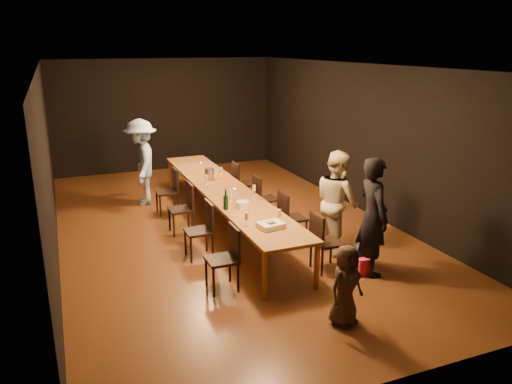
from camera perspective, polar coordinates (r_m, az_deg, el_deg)
name	(u,v)px	position (r m, az deg, el deg)	size (l,w,h in m)	color
ground	(225,226)	(9.63, -3.55, -3.93)	(10.00, 10.00, 0.00)	#401E10
room_shell	(223,118)	(9.11, -3.79, 8.39)	(6.04, 10.04, 3.02)	black
table	(224,191)	(9.41, -3.63, 0.07)	(0.90, 6.00, 0.75)	olive
chair_right_0	(327,242)	(7.74, 8.14, -5.64)	(0.42, 0.42, 0.93)	black
chair_right_1	(293,217)	(8.73, 4.22, -2.90)	(0.42, 0.42, 0.93)	black
chair_right_2	(266,198)	(9.76, 1.13, -0.72)	(0.42, 0.42, 0.93)	black
chair_right_3	(244,183)	(10.83, -1.36, 1.03)	(0.42, 0.42, 0.93)	black
chair_left_0	(222,259)	(7.10, -3.95, -7.63)	(0.42, 0.42, 0.93)	black
chair_left_1	(198,230)	(8.16, -6.59, -4.39)	(0.42, 0.42, 0.93)	black
chair_left_2	(181,209)	(9.26, -8.60, -1.89)	(0.42, 0.42, 0.93)	black
chair_left_3	(167,191)	(10.38, -10.17, 0.07)	(0.42, 0.42, 0.93)	black
woman_birthday	(373,217)	(7.62, 13.22, -2.75)	(0.66, 0.43, 1.81)	black
woman_tan	(337,202)	(8.37, 9.25, -1.08)	(0.84, 0.65, 1.72)	beige
man_blue	(142,162)	(11.00, -12.94, 3.33)	(1.20, 0.69, 1.85)	#95BAE7
child	(346,285)	(6.35, 10.21, -10.42)	(0.51, 0.33, 1.04)	#423225
gift_bag_red	(365,267)	(7.80, 12.31, -8.36)	(0.23, 0.12, 0.27)	#E32248
gift_bag_blue	(363,255)	(8.14, 12.14, -7.08)	(0.25, 0.16, 0.31)	#243A9C
birthday_cake	(271,225)	(7.40, 1.71, -3.83)	(0.40, 0.34, 0.09)	white
plate_stack	(242,205)	(8.26, -1.57, -1.48)	(0.22, 0.22, 0.12)	white
champagne_bottle	(226,199)	(8.19, -3.47, -0.79)	(0.08, 0.08, 0.36)	black
ice_bucket	(209,174)	(10.10, -5.34, 2.10)	(0.19, 0.19, 0.21)	#A4A5A9
wineglass_0	(247,219)	(7.47, -1.06, -3.11)	(0.06, 0.06, 0.21)	beige
wineglass_1	(279,216)	(7.61, 2.63, -2.77)	(0.06, 0.06, 0.21)	beige
wineglass_2	(231,196)	(8.62, -2.90, -0.42)	(0.06, 0.06, 0.21)	silver
wineglass_3	(254,191)	(8.90, -0.22, 0.16)	(0.06, 0.06, 0.21)	beige
wineglass_4	(206,180)	(9.61, -5.72, 1.32)	(0.06, 0.06, 0.21)	silver
wineglass_5	(221,173)	(10.17, -4.01, 2.22)	(0.06, 0.06, 0.21)	silver
tealight_near	(275,221)	(7.66, 2.23, -3.33)	(0.05, 0.05, 0.03)	#B2B7B2
tealight_mid	(235,190)	(9.29, -2.44, 0.28)	(0.05, 0.05, 0.03)	#B2B7B2
tealight_far	(201,163)	(11.40, -6.32, 3.28)	(0.05, 0.05, 0.03)	#B2B7B2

